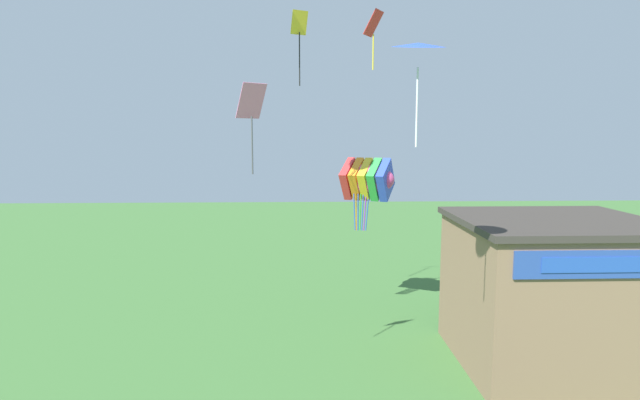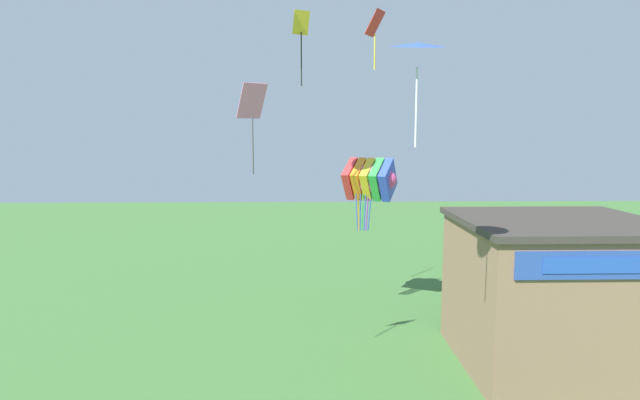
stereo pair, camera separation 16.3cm
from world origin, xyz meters
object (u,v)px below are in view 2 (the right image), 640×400
kite_rainbow_parafoil (370,179)px  kite_red_diamond (375,28)px  kite_blue_delta (418,46)px  kite_pink_diamond (252,109)px  kite_yellow_diamond (301,34)px  seaside_building (554,292)px

kite_rainbow_parafoil → kite_red_diamond: bearing=-95.7°
kite_blue_delta → kite_pink_diamond: bearing=142.6°
kite_rainbow_parafoil → kite_pink_diamond: size_ratio=1.26×
kite_rainbow_parafoil → kite_yellow_diamond: (-3.23, -3.38, 6.13)m
kite_rainbow_parafoil → kite_red_diamond: size_ratio=1.68×
seaside_building → kite_red_diamond: (-6.86, 0.73, 9.80)m
seaside_building → kite_red_diamond: kite_red_diamond is taller
seaside_building → kite_blue_delta: (-6.66, -5.73, 8.04)m
kite_blue_delta → kite_yellow_diamond: bearing=109.6°
kite_blue_delta → seaside_building: bearing=40.7°
seaside_building → kite_blue_delta: bearing=-139.3°
seaside_building → kite_yellow_diamond: size_ratio=2.45×
kite_yellow_diamond → kite_pink_diamond: bearing=-106.9°
kite_rainbow_parafoil → kite_yellow_diamond: kite_yellow_diamond is taller
kite_yellow_diamond → kite_pink_diamond: size_ratio=1.04×
kite_yellow_diamond → kite_red_diamond: (2.72, -1.74, -0.14)m
kite_yellow_diamond → kite_red_diamond: kite_yellow_diamond is taller
seaside_building → kite_pink_diamond: kite_pink_diamond is taller
seaside_building → kite_rainbow_parafoil: (-6.35, 5.85, 3.81)m
kite_rainbow_parafoil → kite_red_diamond: 7.90m
seaside_building → kite_pink_diamond: bearing=-167.9°
kite_yellow_diamond → seaside_building: bearing=-14.4°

